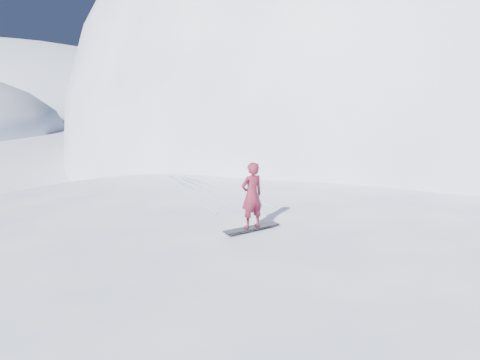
# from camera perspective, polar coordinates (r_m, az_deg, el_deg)

# --- Properties ---
(ground) EXTENTS (400.00, 400.00, 0.00)m
(ground) POSITION_cam_1_polar(r_m,az_deg,el_deg) (12.73, 7.62, -16.22)
(ground) COLOR white
(ground) RESTS_ON ground
(near_ridge) EXTENTS (36.00, 28.00, 4.80)m
(near_ridge) POSITION_cam_1_polar(r_m,az_deg,el_deg) (15.56, 6.17, -10.70)
(near_ridge) COLOR white
(near_ridge) RESTS_ON ground
(summit_peak) EXTENTS (60.00, 56.00, 56.00)m
(summit_peak) POSITION_cam_1_polar(r_m,az_deg,el_deg) (45.42, 18.68, 3.88)
(summit_peak) COLOR white
(summit_peak) RESTS_ON ground
(peak_shoulder) EXTENTS (28.00, 24.00, 18.00)m
(peak_shoulder) POSITION_cam_1_polar(r_m,az_deg,el_deg) (34.11, 8.36, 1.84)
(peak_shoulder) COLOR white
(peak_shoulder) RESTS_ON ground
(wind_bumps) EXTENTS (16.00, 14.40, 1.00)m
(wind_bumps) POSITION_cam_1_polar(r_m,az_deg,el_deg) (14.28, 1.79, -12.82)
(wind_bumps) COLOR white
(wind_bumps) RESTS_ON ground
(snowboard) EXTENTS (1.64, 0.67, 0.03)m
(snowboard) POSITION_cam_1_polar(r_m,az_deg,el_deg) (11.37, 1.57, -6.38)
(snowboard) COLOR black
(snowboard) RESTS_ON near_ridge
(snowboarder) EXTENTS (0.71, 0.55, 1.74)m
(snowboarder) POSITION_cam_1_polar(r_m,az_deg,el_deg) (11.12, 1.59, -2.05)
(snowboarder) COLOR maroon
(snowboarder) RESTS_ON snowboard
(board_tracks) EXTENTS (2.43, 5.99, 0.04)m
(board_tracks) POSITION_cam_1_polar(r_m,az_deg,el_deg) (15.55, -4.73, -1.30)
(board_tracks) COLOR silver
(board_tracks) RESTS_ON ground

